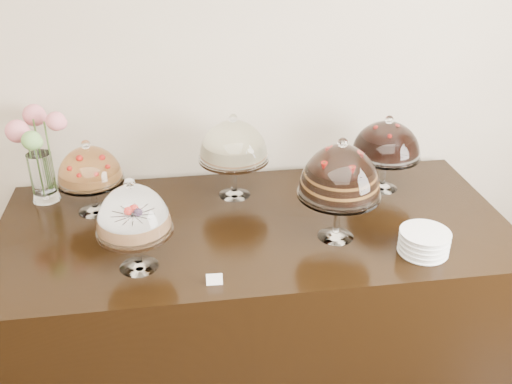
{
  "coord_description": "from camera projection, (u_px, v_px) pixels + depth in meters",
  "views": [
    {
      "loc": [
        -0.01,
        0.36,
        2.19
      ],
      "look_at": [
        0.28,
        2.4,
        1.08
      ],
      "focal_mm": 40.0,
      "sensor_mm": 36.0,
      "label": 1
    }
  ],
  "objects": [
    {
      "name": "wall_back",
      "position": [
        176.0,
        55.0,
        2.63
      ],
      "size": [
        5.0,
        0.04,
        3.0
      ],
      "primitive_type": "cube",
      "color": "#C0B29A",
      "rests_on": "ground"
    },
    {
      "name": "display_counter",
      "position": [
        254.0,
        305.0,
        2.68
      ],
      "size": [
        2.2,
        1.0,
        0.9
      ],
      "primitive_type": "cube",
      "color": "black",
      "rests_on": "ground"
    },
    {
      "name": "cake_stand_sugar_sponge",
      "position": [
        133.0,
        214.0,
        2.08
      ],
      "size": [
        0.28,
        0.28,
        0.38
      ],
      "color": "white",
      "rests_on": "display_counter"
    },
    {
      "name": "cake_stand_choco_layer",
      "position": [
        340.0,
        175.0,
        2.24
      ],
      "size": [
        0.34,
        0.34,
        0.44
      ],
      "color": "white",
      "rests_on": "display_counter"
    },
    {
      "name": "cake_stand_cheesecake",
      "position": [
        233.0,
        144.0,
        2.57
      ],
      "size": [
        0.32,
        0.32,
        0.4
      ],
      "color": "white",
      "rests_on": "display_counter"
    },
    {
      "name": "cake_stand_dark_choco",
      "position": [
        387.0,
        142.0,
        2.65
      ],
      "size": [
        0.33,
        0.33,
        0.37
      ],
      "color": "white",
      "rests_on": "display_counter"
    },
    {
      "name": "cake_stand_fruit_tart",
      "position": [
        89.0,
        168.0,
        2.46
      ],
      "size": [
        0.29,
        0.29,
        0.34
      ],
      "color": "white",
      "rests_on": "display_counter"
    },
    {
      "name": "flower_vase",
      "position": [
        37.0,
        150.0,
        2.55
      ],
      "size": [
        0.27,
        0.28,
        0.43
      ],
      "color": "white",
      "rests_on": "display_counter"
    },
    {
      "name": "plate_stack",
      "position": [
        424.0,
        242.0,
        2.25
      ],
      "size": [
        0.19,
        0.19,
        0.09
      ],
      "color": "white",
      "rests_on": "display_counter"
    },
    {
      "name": "price_card_left",
      "position": [
        214.0,
        279.0,
        2.08
      ],
      "size": [
        0.06,
        0.02,
        0.04
      ],
      "primitive_type": "cube",
      "rotation": [
        -0.21,
        0.0,
        -0.05
      ],
      "color": "white",
      "rests_on": "display_counter"
    }
  ]
}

